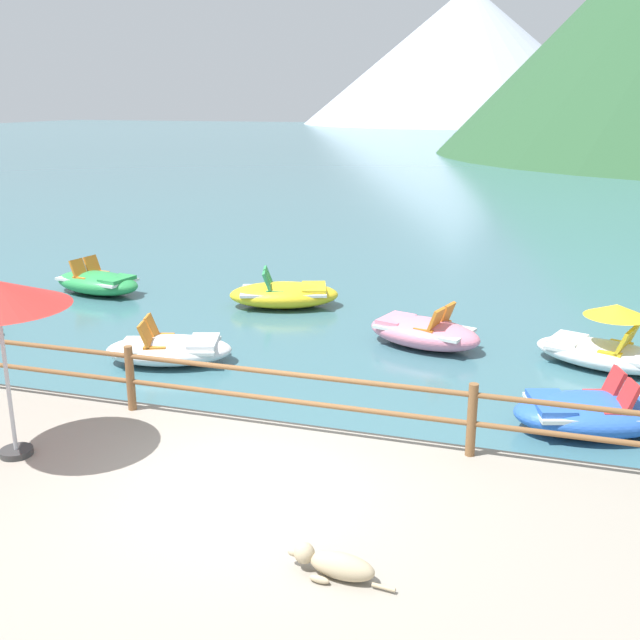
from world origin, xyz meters
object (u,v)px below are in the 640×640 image
object	(u,v)px
pedal_boat_3	(424,332)
pedal_boat_6	(285,294)
pedal_boat_5	(98,282)
dog_resting	(335,564)
pedal_boat_2	(170,349)
pedal_boat_1	(593,413)
pedal_boat_7	(605,347)

from	to	relation	value
pedal_boat_3	pedal_boat_6	xyz separation A→B (m)	(-3.58, 1.93, -0.00)
pedal_boat_5	pedal_boat_6	distance (m)	4.84
pedal_boat_3	pedal_boat_5	distance (m)	8.58
dog_resting	pedal_boat_2	size ratio (longest dim) A/B	0.42
pedal_boat_1	pedal_boat_3	bearing A→B (deg)	134.16
pedal_boat_3	pedal_boat_6	world-z (taller)	pedal_boat_3
pedal_boat_7	pedal_boat_5	bearing A→B (deg)	170.99
dog_resting	pedal_boat_1	xyz separation A→B (m)	(2.46, 4.95, -0.24)
pedal_boat_1	pedal_boat_5	world-z (taller)	pedal_boat_5
pedal_boat_3	pedal_boat_5	world-z (taller)	pedal_boat_3
pedal_boat_3	pedal_boat_7	bearing A→B (deg)	-3.10
pedal_boat_5	pedal_boat_2	bearing A→B (deg)	-43.87
dog_resting	pedal_boat_7	distance (m)	8.33
pedal_boat_3	pedal_boat_7	distance (m)	3.31
pedal_boat_1	pedal_boat_3	world-z (taller)	pedal_boat_3
pedal_boat_2	pedal_boat_6	size ratio (longest dim) A/B	0.91
pedal_boat_1	pedal_boat_6	xyz separation A→B (m)	(-6.58, 5.02, 0.01)
pedal_boat_3	pedal_boat_2	bearing A→B (deg)	-151.78
pedal_boat_7	pedal_boat_6	bearing A→B (deg)	162.98
pedal_boat_3	dog_resting	bearing A→B (deg)	-86.18
pedal_boat_1	pedal_boat_2	xyz separation A→B (m)	(-7.28, 0.79, -0.03)
pedal_boat_3	pedal_boat_7	xyz separation A→B (m)	(3.31, -0.18, 0.08)
pedal_boat_5	pedal_boat_7	size ratio (longest dim) A/B	0.96
pedal_boat_1	pedal_boat_3	xyz separation A→B (m)	(-3.00, 3.09, 0.01)
dog_resting	pedal_boat_3	size ratio (longest dim) A/B	0.43
pedal_boat_5	pedal_boat_6	bearing A→B (deg)	2.96
dog_resting	pedal_boat_6	distance (m)	10.78
pedal_boat_2	pedal_boat_5	distance (m)	5.74
pedal_boat_5	pedal_boat_1	bearing A→B (deg)	-22.67
pedal_boat_2	pedal_boat_1	bearing A→B (deg)	-6.19
dog_resting	pedal_boat_7	size ratio (longest dim) A/B	0.40
pedal_boat_6	pedal_boat_7	xyz separation A→B (m)	(6.89, -2.11, 0.08)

